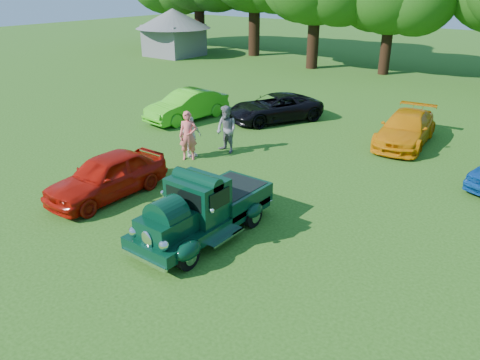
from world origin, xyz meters
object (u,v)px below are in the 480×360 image
Objects in this scene: spectator_pink at (188,136)px; spectator_white at (191,137)px; red_convertible at (107,176)px; back_car_lime at (187,105)px; spectator_grey at (227,130)px; back_car_orange at (406,129)px; back_car_black at (275,108)px; gazebo at (173,27)px; hero_pickup at (204,210)px.

spectator_pink is 0.35m from spectator_white.
spectator_pink reaches higher than red_convertible.
spectator_grey is at bearing -22.57° from back_car_lime.
spectator_white is at bearing -139.65° from back_car_orange.
back_car_orange reaches higher than back_car_black.
back_car_black is 5.96m from spectator_white.
spectator_white is at bearing 80.14° from spectator_pink.
back_car_black is (-0.53, 10.12, -0.05)m from red_convertible.
back_car_lime is 0.94× the size of back_car_black.
red_convertible is at bearing -160.01° from spectator_white.
spectator_grey is 1.17× the size of spectator_white.
gazebo reaches higher than spectator_white.
gazebo is at bearing 150.21° from spectator_grey.
spectator_pink reaches higher than spectator_grey.
spectator_grey is (-5.15, -5.17, 0.27)m from back_car_orange.
hero_pickup reaches higher than spectator_white.
hero_pickup is at bearing -118.94° from spectator_white.
back_car_orange is 7.31m from spectator_grey.
spectator_grey reaches higher than hero_pickup.
hero_pickup is at bearing -0.59° from red_convertible.
hero_pickup is at bearing -105.31° from back_car_orange.
hero_pickup is 10.63m from back_car_orange.
hero_pickup is 11.06m from back_car_black.
spectator_white reaches higher than back_car_orange.
spectator_grey is at bearing 84.96° from red_convertible.
back_car_orange is (1.61, 10.51, -0.08)m from hero_pickup.
spectator_grey reaches higher than back_car_black.
hero_pickup is 6.41m from spectator_grey.
back_car_lime is 5.04m from spectator_white.
back_car_black is 0.70× the size of gazebo.
hero_pickup reaches higher than back_car_orange.
back_car_black is 6.25m from spectator_pink.
spectator_grey is (-3.55, 5.34, 0.19)m from hero_pickup.
red_convertible is 2.17× the size of spectator_pink.
gazebo is (-18.64, 21.74, 1.72)m from red_convertible.
gazebo is at bearing 142.56° from back_car_lime.
gazebo is (-24.21, 11.23, 1.76)m from back_car_orange.
red_convertible is 2.56× the size of spectator_white.
gazebo is (-22.60, 21.74, 1.68)m from hero_pickup.
back_car_black is 1.01× the size of back_car_orange.
hero_pickup is 1.08× the size of red_convertible.
back_car_black is at bearing 16.43° from spectator_white.
back_car_black is at bearing -32.70° from gazebo.
back_car_lime is (-3.93, 7.72, 0.02)m from red_convertible.
back_car_lime is 2.30× the size of spectator_pink.
back_car_lime is 5.35m from spectator_pink.
gazebo reaches higher than spectator_grey.
spectator_grey is at bearing -141.52° from back_car_orange.
gazebo is (-18.27, 17.58, 1.62)m from spectator_white.
spectator_pink is at bearing 137.16° from hero_pickup.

